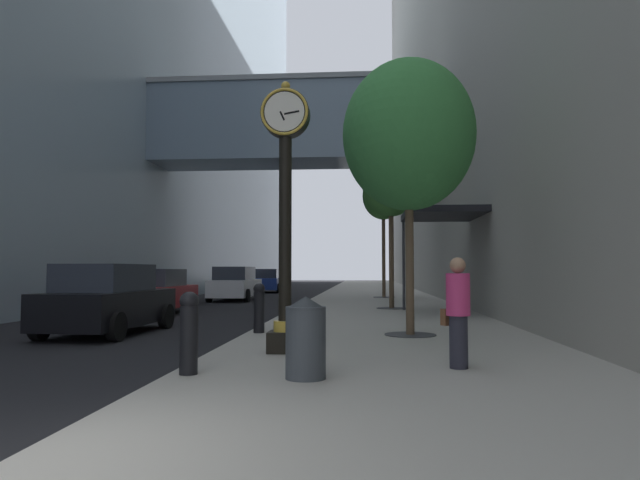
% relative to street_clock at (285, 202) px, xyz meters
% --- Properties ---
extents(ground_plane, '(110.00, 110.00, 0.00)m').
position_rel_street_clock_xyz_m(ground_plane, '(-1.28, 21.20, -2.70)').
color(ground_plane, black).
rests_on(ground_plane, ground).
extents(sidewalk_right, '(6.32, 80.00, 0.14)m').
position_rel_street_clock_xyz_m(sidewalk_right, '(1.88, 24.20, -2.63)').
color(sidewalk_right, '#9E998E').
rests_on(sidewalk_right, ground).
extents(street_clock, '(0.84, 0.55, 4.67)m').
position_rel_street_clock_xyz_m(street_clock, '(0.00, 0.00, 0.00)').
color(street_clock, black).
rests_on(street_clock, sidewalk_right).
extents(bollard_nearest, '(0.26, 0.26, 1.10)m').
position_rel_street_clock_xyz_m(bollard_nearest, '(-0.99, -2.13, -1.99)').
color(bollard_nearest, black).
rests_on(bollard_nearest, sidewalk_right).
extents(bollard_third, '(0.26, 0.26, 1.10)m').
position_rel_street_clock_xyz_m(bollard_third, '(-0.99, 2.93, -1.99)').
color(bollard_third, black).
rests_on(bollard_third, sidewalk_right).
extents(street_tree_near, '(2.87, 2.87, 5.99)m').
position_rel_street_clock_xyz_m(street_tree_near, '(2.32, 2.73, 1.76)').
color(street_tree_near, '#333335').
rests_on(street_tree_near, sidewalk_right).
extents(street_tree_mid_near, '(2.11, 2.11, 5.78)m').
position_rel_street_clock_xyz_m(street_tree_mid_near, '(2.32, 11.25, 1.96)').
color(street_tree_mid_near, '#333335').
rests_on(street_tree_mid_near, sidewalk_right).
extents(street_tree_mid_far, '(2.16, 2.16, 6.49)m').
position_rel_street_clock_xyz_m(street_tree_mid_far, '(2.32, 19.78, 2.63)').
color(street_tree_mid_far, '#333335').
rests_on(street_tree_mid_far, sidewalk_right).
extents(trash_bin, '(0.53, 0.53, 1.05)m').
position_rel_street_clock_xyz_m(trash_bin, '(0.60, -2.31, -2.03)').
color(trash_bin, '#383D42').
rests_on(trash_bin, sidewalk_right).
extents(pedestrian_walking, '(0.47, 0.52, 1.57)m').
position_rel_street_clock_xyz_m(pedestrian_walking, '(2.68, -1.37, -1.75)').
color(pedestrian_walking, '#23232D').
rests_on(pedestrian_walking, sidewalk_right).
extents(storefront_awning, '(2.40, 3.60, 3.30)m').
position_rel_street_clock_xyz_m(storefront_awning, '(3.80, 8.91, 0.58)').
color(storefront_awning, black).
rests_on(storefront_awning, sidewalk_right).
extents(car_blue_near, '(2.18, 4.16, 1.61)m').
position_rel_street_clock_xyz_m(car_blue_near, '(-5.39, 29.19, -1.92)').
color(car_blue_near, navy).
rests_on(car_blue_near, ground).
extents(car_black_mid, '(2.09, 4.15, 1.67)m').
position_rel_street_clock_xyz_m(car_black_mid, '(-4.78, 3.58, -1.90)').
color(car_black_mid, black).
rests_on(car_black_mid, ground).
extents(car_white_far, '(2.07, 4.55, 1.70)m').
position_rel_street_clock_xyz_m(car_white_far, '(-5.17, 18.66, -1.88)').
color(car_white_far, silver).
rests_on(car_white_far, ground).
extents(car_red_trailing, '(2.12, 4.12, 1.57)m').
position_rel_street_clock_xyz_m(car_red_trailing, '(-6.02, 9.91, -1.94)').
color(car_red_trailing, '#AD191E').
rests_on(car_red_trailing, ground).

